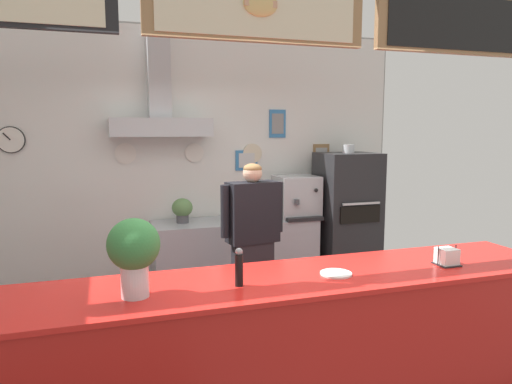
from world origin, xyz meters
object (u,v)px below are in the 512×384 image
napkin_holder (447,257)px  basil_vase (134,252)px  potted_basil (257,207)px  pepper_grinder (239,267)px  potted_oregano (182,209)px  condiment_plate (336,274)px  potted_rosemary (227,213)px  espresso_machine (296,197)px  shop_worker (253,247)px  pizza_oven (347,220)px

napkin_holder → basil_vase: 2.05m
potted_basil → pepper_grinder: pepper_grinder is taller
potted_oregano → pepper_grinder: size_ratio=1.21×
basil_vase → pepper_grinder: 0.61m
condiment_plate → potted_rosemary: bearing=91.4°
condiment_plate → espresso_machine: bearing=72.7°
potted_oregano → pepper_grinder: pepper_grinder is taller
napkin_holder → pepper_grinder: pepper_grinder is taller
pepper_grinder → shop_worker: bearing=69.6°
espresso_machine → condiment_plate: size_ratio=2.63×
napkin_holder → basil_vase: (-2.04, 0.03, 0.20)m
pizza_oven → potted_oregano: (-1.98, 0.14, 0.22)m
shop_worker → espresso_machine: bearing=-137.7°
condiment_plate → napkin_holder: (0.81, -0.04, 0.05)m
espresso_machine → napkin_holder: bearing=-89.5°
potted_oregano → condiment_plate: bearing=-77.7°
shop_worker → potted_basil: bearing=-118.4°
napkin_holder → potted_basil: bearing=100.9°
potted_oregano → condiment_plate: potted_oregano is taller
condiment_plate → napkin_holder: bearing=-2.9°
potted_basil → basil_vase: bearing=-120.7°
pepper_grinder → condiment_plate: bearing=1.9°
napkin_holder → shop_worker: bearing=122.4°
potted_oregano → basil_vase: basil_vase is taller
shop_worker → potted_basil: size_ratio=6.98×
pizza_oven → potted_rosemary: (-1.48, 0.09, 0.16)m
pizza_oven → pepper_grinder: (-2.06, -2.46, 0.31)m
shop_worker → napkin_holder: bearing=113.6°
pizza_oven → espresso_machine: pizza_oven is taller
potted_rosemary → condiment_plate: potted_rosemary is taller
pizza_oven → condiment_plate: bearing=-120.2°
pizza_oven → pepper_grinder: pizza_oven is taller
pizza_oven → shop_worker: pizza_oven is taller
pepper_grinder → potted_basil: bearing=69.9°
pizza_oven → pepper_grinder: 3.22m
pizza_oven → condiment_plate: size_ratio=8.73×
pizza_oven → potted_rosemary: bearing=176.3°
potted_rosemary → condiment_plate: size_ratio=0.86×
shop_worker → condiment_plate: size_ratio=8.14×
shop_worker → espresso_machine: (0.90, 1.11, 0.27)m
potted_basil → potted_rosemary: size_ratio=1.36×
pizza_oven → potted_basil: 1.14m
espresso_machine → pizza_oven: bearing=-7.4°
pizza_oven → napkin_holder: bearing=-103.8°
pizza_oven → basil_vase: 3.64m
espresso_machine → potted_oregano: bearing=177.5°
pizza_oven → espresso_machine: (-0.63, 0.08, 0.31)m
shop_worker → potted_basil: 1.25m
potted_rosemary → potted_oregano: (-0.50, 0.05, 0.06)m
potted_oregano → condiment_plate: size_ratio=1.37×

